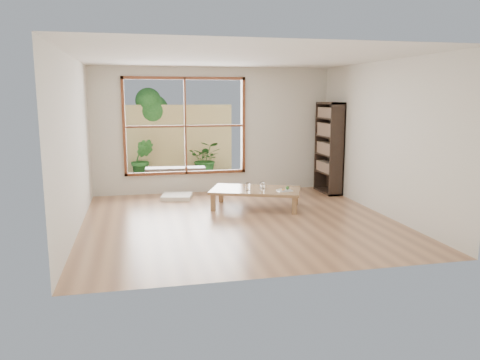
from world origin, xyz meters
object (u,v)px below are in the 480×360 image
at_px(bookshelf, 329,148).
at_px(garden_bench, 175,170).
at_px(low_table, 256,191).
at_px(food_tray, 285,190).

xyz_separation_m(bookshelf, garden_bench, (-3.10, 1.30, -0.56)).
bearing_deg(low_table, bookshelf, 50.35).
bearing_deg(garden_bench, bookshelf, -18.95).
distance_m(low_table, garden_bench, 2.64).
relative_size(low_table, bookshelf, 0.96).
xyz_separation_m(bookshelf, food_tray, (-1.37, -1.30, -0.58)).
height_order(low_table, garden_bench, garden_bench).
xyz_separation_m(low_table, bookshelf, (1.84, 1.02, 0.64)).
relative_size(bookshelf, food_tray, 7.09).
bearing_deg(bookshelf, garden_bench, 157.25).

